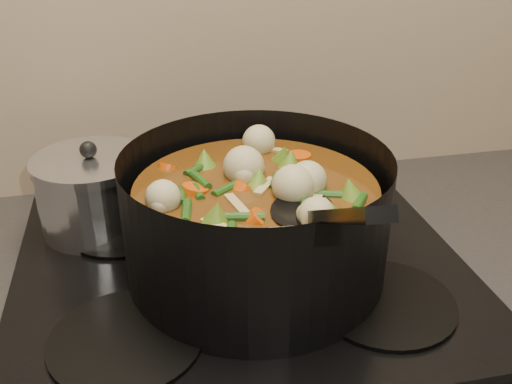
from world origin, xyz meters
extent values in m
cube|color=black|center=(0.00, 1.93, 0.89)|extent=(2.64, 0.64, 0.05)
cube|color=black|center=(0.00, 1.93, 0.92)|extent=(0.62, 0.54, 0.02)
cylinder|color=black|center=(-0.16, 1.80, 0.93)|extent=(0.18, 0.18, 0.01)
cylinder|color=black|center=(0.16, 1.80, 0.93)|extent=(0.18, 0.18, 0.01)
cylinder|color=black|center=(-0.16, 2.06, 0.93)|extent=(0.18, 0.18, 0.01)
cylinder|color=black|center=(0.16, 2.06, 0.93)|extent=(0.18, 0.18, 0.01)
cylinder|color=black|center=(0.02, 1.91, 1.02)|extent=(0.42, 0.42, 0.17)
cylinder|color=black|center=(0.02, 1.91, 0.94)|extent=(0.34, 0.34, 0.01)
cylinder|color=#5D2F10|center=(0.02, 1.91, 1.00)|extent=(0.31, 0.31, 0.12)
cylinder|color=#D65F0A|center=(0.06, 1.91, 1.06)|extent=(0.03, 0.04, 0.03)
cylinder|color=#D65F0A|center=(0.06, 1.98, 1.06)|extent=(0.05, 0.05, 0.03)
cylinder|color=#D65F0A|center=(-0.03, 2.01, 1.06)|extent=(0.05, 0.05, 0.03)
cylinder|color=#D65F0A|center=(-0.05, 1.92, 1.06)|extent=(0.04, 0.04, 0.03)
cylinder|color=#D65F0A|center=(-0.05, 1.83, 1.06)|extent=(0.05, 0.04, 0.03)
cylinder|color=#D65F0A|center=(0.03, 1.86, 1.06)|extent=(0.05, 0.05, 0.03)
cylinder|color=#D65F0A|center=(0.10, 1.88, 1.06)|extent=(0.04, 0.05, 0.03)
cylinder|color=#D65F0A|center=(0.11, 1.98, 1.06)|extent=(0.04, 0.04, 0.03)
cylinder|color=#D65F0A|center=(0.01, 1.97, 1.06)|extent=(0.05, 0.05, 0.03)
cylinder|color=#D65F0A|center=(-0.07, 1.95, 1.06)|extent=(0.05, 0.05, 0.03)
sphere|color=beige|center=(0.09, 1.91, 1.07)|extent=(0.05, 0.05, 0.05)
sphere|color=beige|center=(0.03, 1.98, 1.07)|extent=(0.05, 0.05, 0.05)
sphere|color=beige|center=(-0.05, 1.93, 1.07)|extent=(0.05, 0.05, 0.05)
sphere|color=beige|center=(-0.02, 1.84, 1.07)|extent=(0.05, 0.05, 0.05)
sphere|color=beige|center=(0.08, 1.86, 1.07)|extent=(0.05, 0.05, 0.05)
sphere|color=beige|center=(0.07, 1.96, 1.07)|extent=(0.05, 0.05, 0.05)
cone|color=#557E1F|center=(-0.06, 1.85, 1.07)|extent=(0.05, 0.05, 0.04)
cone|color=#557E1F|center=(0.05, 1.81, 1.07)|extent=(0.05, 0.05, 0.04)
cone|color=#557E1F|center=(0.12, 1.91, 1.07)|extent=(0.05, 0.05, 0.04)
cone|color=#557E1F|center=(0.04, 2.00, 1.07)|extent=(0.05, 0.05, 0.04)
cone|color=#557E1F|center=(-0.07, 1.96, 1.07)|extent=(0.05, 0.05, 0.04)
cone|color=#557E1F|center=(-0.06, 1.84, 1.07)|extent=(0.05, 0.05, 0.04)
cone|color=#557E1F|center=(0.06, 1.82, 1.07)|extent=(0.05, 0.05, 0.04)
cylinder|color=#1E4D16|center=(0.05, 1.94, 1.06)|extent=(0.01, 0.05, 0.01)
cylinder|color=#1E4D16|center=(0.01, 2.02, 1.06)|extent=(0.04, 0.04, 0.01)
cylinder|color=#1E4D16|center=(-0.06, 1.97, 1.06)|extent=(0.05, 0.02, 0.01)
cylinder|color=#1E4D16|center=(-0.06, 1.90, 1.06)|extent=(0.03, 0.05, 0.01)
cylinder|color=#1E4D16|center=(-0.01, 1.86, 1.06)|extent=(0.03, 0.05, 0.01)
cylinder|color=#1E4D16|center=(0.04, 1.79, 1.06)|extent=(0.05, 0.02, 0.01)
cylinder|color=#1E4D16|center=(0.10, 1.86, 1.06)|extent=(0.04, 0.04, 0.01)
cylinder|color=#1E4D16|center=(0.09, 1.93, 1.06)|extent=(0.01, 0.05, 0.01)
cylinder|color=#1E4D16|center=(0.04, 1.95, 1.06)|extent=(0.04, 0.04, 0.01)
cylinder|color=#1E4D16|center=(-0.02, 2.02, 1.06)|extent=(0.05, 0.02, 0.01)
cylinder|color=#1E4D16|center=(-0.07, 1.95, 1.06)|extent=(0.03, 0.05, 0.01)
cylinder|color=#1E4D16|center=(-0.05, 1.88, 1.06)|extent=(0.03, 0.05, 0.01)
cylinder|color=#1E4D16|center=(0.00, 1.86, 1.06)|extent=(0.05, 0.02, 0.01)
cylinder|color=#1E4D16|center=(0.07, 1.80, 1.06)|extent=(0.04, 0.04, 0.01)
cube|color=tan|center=(-0.06, 1.93, 1.06)|extent=(0.05, 0.01, 0.00)
cube|color=tan|center=(-0.02, 1.83, 1.06)|extent=(0.02, 0.05, 0.00)
cube|color=tan|center=(0.09, 1.86, 1.06)|extent=(0.05, 0.04, 0.00)
cube|color=tan|center=(0.08, 1.97, 1.06)|extent=(0.04, 0.04, 0.00)
cube|color=tan|center=(-0.04, 1.97, 1.06)|extent=(0.03, 0.05, 0.00)
cube|color=tan|center=(-0.06, 1.87, 1.06)|extent=(0.05, 0.02, 0.00)
ellipsoid|color=black|center=(0.06, 1.83, 1.06)|extent=(0.11, 0.12, 0.01)
cube|color=black|center=(0.06, 1.71, 1.12)|extent=(0.04, 0.21, 0.13)
cylinder|color=silver|center=(-0.20, 2.07, 0.98)|extent=(0.17, 0.17, 0.10)
cylinder|color=silver|center=(-0.20, 2.07, 1.04)|extent=(0.17, 0.17, 0.01)
sphere|color=black|center=(-0.20, 2.07, 1.06)|extent=(0.03, 0.03, 0.03)
camera|label=1|loc=(-0.12, 1.27, 1.39)|focal=40.00mm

